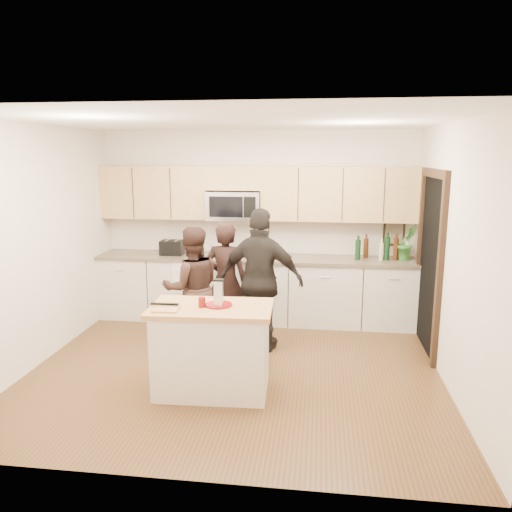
# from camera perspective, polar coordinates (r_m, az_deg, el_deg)

# --- Properties ---
(floor) EXTENTS (4.50, 4.50, 0.00)m
(floor) POSITION_cam_1_polar(r_m,az_deg,el_deg) (5.77, -2.37, -12.66)
(floor) COLOR brown
(floor) RESTS_ON ground
(room_shell) EXTENTS (4.52, 4.02, 2.71)m
(room_shell) POSITION_cam_1_polar(r_m,az_deg,el_deg) (5.30, -2.53, 4.65)
(room_shell) COLOR beige
(room_shell) RESTS_ON ground
(back_cabinetry) EXTENTS (4.50, 0.66, 0.94)m
(back_cabinetry) POSITION_cam_1_polar(r_m,az_deg,el_deg) (7.19, -0.14, -3.72)
(back_cabinetry) COLOR beige
(back_cabinetry) RESTS_ON ground
(upper_cabinetry) EXTENTS (4.50, 0.33, 0.75)m
(upper_cabinetry) POSITION_cam_1_polar(r_m,az_deg,el_deg) (7.09, 0.28, 7.34)
(upper_cabinetry) COLOR tan
(upper_cabinetry) RESTS_ON ground
(microwave) EXTENTS (0.76, 0.41, 0.40)m
(microwave) POSITION_cam_1_polar(r_m,az_deg,el_deg) (7.12, -2.51, 5.79)
(microwave) COLOR silver
(microwave) RESTS_ON ground
(doorway) EXTENTS (0.06, 1.25, 2.20)m
(doorway) POSITION_cam_1_polar(r_m,az_deg,el_deg) (6.35, 19.27, -0.08)
(doorway) COLOR black
(doorway) RESTS_ON ground
(framed_picture) EXTENTS (0.30, 0.03, 0.38)m
(framed_picture) POSITION_cam_1_polar(r_m,az_deg,el_deg) (7.33, 15.49, 2.62)
(framed_picture) COLOR black
(framed_picture) RESTS_ON ground
(dish_towel) EXTENTS (0.34, 0.60, 0.48)m
(dish_towel) POSITION_cam_1_polar(r_m,az_deg,el_deg) (7.11, -7.95, -1.26)
(dish_towel) COLOR white
(dish_towel) RESTS_ON ground
(island) EXTENTS (1.23, 0.75, 0.90)m
(island) POSITION_cam_1_polar(r_m,az_deg,el_deg) (5.10, -5.08, -10.52)
(island) COLOR beige
(island) RESTS_ON ground
(red_plate) EXTENTS (0.27, 0.27, 0.02)m
(red_plate) POSITION_cam_1_polar(r_m,az_deg,el_deg) (4.96, -4.31, -5.58)
(red_plate) COLOR maroon
(red_plate) RESTS_ON island
(box_grater) EXTENTS (0.10, 0.07, 0.27)m
(box_grater) POSITION_cam_1_polar(r_m,az_deg,el_deg) (4.87, -4.30, -4.15)
(box_grater) COLOR silver
(box_grater) RESTS_ON red_plate
(drink_glass) EXTENTS (0.07, 0.07, 0.10)m
(drink_glass) POSITION_cam_1_polar(r_m,az_deg,el_deg) (4.92, -6.21, -5.29)
(drink_glass) COLOR maroon
(drink_glass) RESTS_ON island
(cutting_board) EXTENTS (0.25, 0.16, 0.02)m
(cutting_board) POSITION_cam_1_polar(r_m,az_deg,el_deg) (4.86, -10.33, -6.10)
(cutting_board) COLOR tan
(cutting_board) RESTS_ON island
(tongs) EXTENTS (0.28, 0.05, 0.02)m
(tongs) POSITION_cam_1_polar(r_m,az_deg,el_deg) (4.99, -10.40, -5.42)
(tongs) COLOR black
(tongs) RESTS_ON cutting_board
(knife) EXTENTS (0.19, 0.03, 0.01)m
(knife) POSITION_cam_1_polar(r_m,az_deg,el_deg) (4.93, -9.60, -5.69)
(knife) COLOR silver
(knife) RESTS_ON cutting_board
(toaster) EXTENTS (0.32, 0.24, 0.21)m
(toaster) POSITION_cam_1_polar(r_m,az_deg,el_deg) (7.29, -9.55, 0.96)
(toaster) COLOR black
(toaster) RESTS_ON back_cabinetry
(bottle_cluster) EXTENTS (0.75, 0.20, 0.38)m
(bottle_cluster) POSITION_cam_1_polar(r_m,az_deg,el_deg) (7.07, 14.44, 0.99)
(bottle_cluster) COLOR black
(bottle_cluster) RESTS_ON back_cabinetry
(orchid) EXTENTS (0.32, 0.29, 0.48)m
(orchid) POSITION_cam_1_polar(r_m,az_deg,el_deg) (7.11, 16.83, 1.47)
(orchid) COLOR #357830
(orchid) RESTS_ON back_cabinetry
(woman_left) EXTENTS (0.60, 0.42, 1.54)m
(woman_left) POSITION_cam_1_polar(r_m,az_deg,el_deg) (6.38, -3.45, -2.92)
(woman_left) COLOR black
(woman_left) RESTS_ON ground
(woman_center) EXTENTS (0.90, 0.81, 1.52)m
(woman_center) POSITION_cam_1_polar(r_m,az_deg,el_deg) (6.16, -7.28, -3.66)
(woman_center) COLOR black
(woman_center) RESTS_ON ground
(woman_right) EXTENTS (1.07, 0.55, 1.75)m
(woman_right) POSITION_cam_1_polar(r_m,az_deg,el_deg) (6.01, 0.59, -2.82)
(woman_right) COLOR black
(woman_right) RESTS_ON ground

